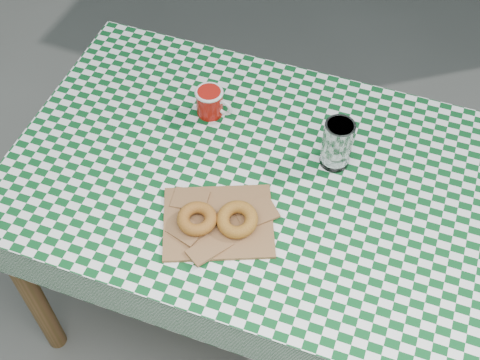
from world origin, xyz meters
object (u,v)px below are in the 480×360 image
coffee_mug (210,102)px  drinking_glass (337,144)px  paper_bag (218,221)px  table (248,247)px

coffee_mug → drinking_glass: bearing=-0.3°
paper_bag → coffee_mug: bearing=116.3°
paper_bag → table: bearing=85.5°
table → drinking_glass: (0.20, 0.11, 0.45)m
table → paper_bag: 0.43m
table → coffee_mug: bearing=137.5°
table → drinking_glass: 0.50m
coffee_mug → drinking_glass: 0.38m
table → paper_bag: paper_bag is taller
table → paper_bag: bearing=-96.2°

